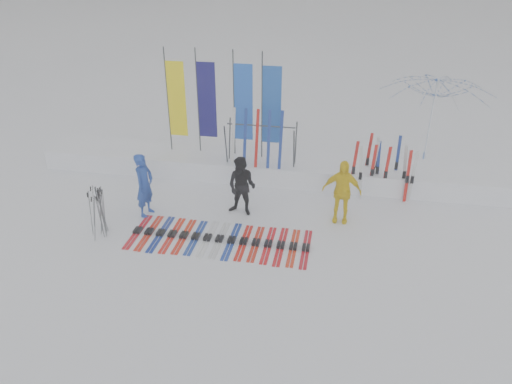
% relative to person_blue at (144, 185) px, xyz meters
% --- Properties ---
extents(ground, '(120.00, 120.00, 0.00)m').
position_rel_person_blue_xyz_m(ground, '(2.79, -1.69, -0.87)').
color(ground, white).
rests_on(ground, ground).
extents(snow_bank, '(14.00, 1.60, 0.60)m').
position_rel_person_blue_xyz_m(snow_bank, '(2.79, 2.91, -0.57)').
color(snow_bank, white).
rests_on(snow_bank, ground).
extents(person_blue, '(0.52, 0.70, 1.74)m').
position_rel_person_blue_xyz_m(person_blue, '(0.00, 0.00, 0.00)').
color(person_blue, '#1B3C9D').
rests_on(person_blue, ground).
extents(person_black, '(0.90, 0.76, 1.62)m').
position_rel_person_blue_xyz_m(person_black, '(2.50, 0.51, -0.06)').
color(person_black, black).
rests_on(person_black, ground).
extents(person_yellow, '(1.02, 0.45, 1.71)m').
position_rel_person_blue_xyz_m(person_yellow, '(5.09, 0.62, -0.02)').
color(person_yellow, yellow).
rests_on(person_yellow, ground).
extents(tent_canopy, '(4.17, 4.21, 3.02)m').
position_rel_person_blue_xyz_m(tent_canopy, '(7.66, 4.46, 0.64)').
color(tent_canopy, white).
rests_on(tent_canopy, ground).
extents(ski_row, '(4.43, 1.70, 0.07)m').
position_rel_person_blue_xyz_m(ski_row, '(2.22, -0.90, -0.84)').
color(ski_row, red).
rests_on(ski_row, ground).
extents(pole_cluster, '(0.55, 0.77, 1.26)m').
position_rel_person_blue_xyz_m(pole_cluster, '(-0.78, -1.06, -0.27)').
color(pole_cluster, '#595B60').
rests_on(pole_cluster, ground).
extents(feather_flags, '(3.49, 0.16, 3.20)m').
position_rel_person_blue_xyz_m(feather_flags, '(1.41, 3.06, 1.37)').
color(feather_flags, '#383A3F').
rests_on(feather_flags, ground).
extents(ski_rack, '(2.04, 0.80, 1.23)m').
position_rel_person_blue_xyz_m(ski_rack, '(2.65, 2.51, 0.51)').
color(ski_rack, '#383A3F').
rests_on(ski_rack, ground).
extents(upright_skis, '(1.69, 1.01, 1.66)m').
position_rel_person_blue_xyz_m(upright_skis, '(6.17, 2.34, -0.08)').
color(upright_skis, red).
rests_on(upright_skis, ground).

